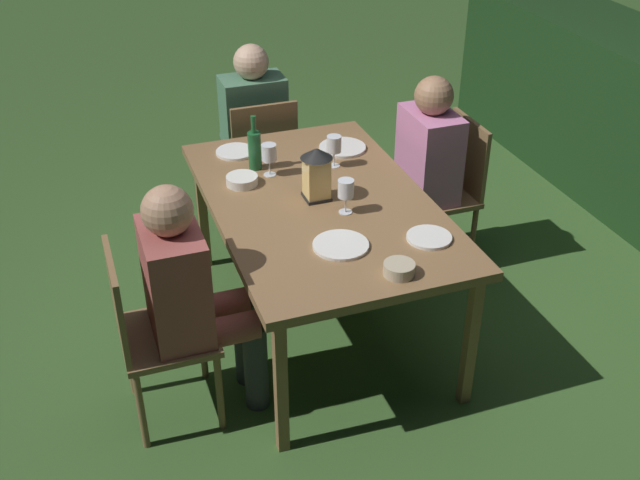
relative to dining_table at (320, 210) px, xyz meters
name	(u,v)px	position (x,y,z in m)	size (l,w,h in m)	color
ground_plane	(320,324)	(0.00, 0.00, -0.70)	(16.00, 16.00, 0.00)	#385B28
dining_table	(320,210)	(0.00, 0.00, 0.00)	(1.67, 1.02, 0.75)	olive
chair_side_right_a	(447,185)	(-0.38, 0.90, -0.21)	(0.42, 0.40, 0.87)	brown
person_in_pink	(418,167)	(-0.38, 0.71, -0.06)	(0.38, 0.47, 1.15)	#C675A3
chair_head_near	(261,157)	(-1.08, 0.00, -0.21)	(0.40, 0.42, 0.87)	brown
person_in_green	(251,122)	(-1.28, 0.00, -0.06)	(0.48, 0.38, 1.15)	#4C7A5B
chair_side_left_b	(150,329)	(0.38, -0.90, -0.21)	(0.42, 0.40, 0.87)	brown
person_in_rust	(192,292)	(0.38, -0.71, -0.06)	(0.38, 0.47, 1.15)	#9E4C47
lantern_centerpiece	(317,171)	(-0.02, -0.01, 0.20)	(0.15, 0.15, 0.27)	black
green_bottle_on_table	(255,149)	(-0.43, -0.20, 0.16)	(0.07, 0.07, 0.29)	#1E5B2D
wine_glass_a	(346,190)	(0.15, 0.07, 0.17)	(0.08, 0.08, 0.17)	silver
wine_glass_b	(269,154)	(-0.34, -0.15, 0.17)	(0.08, 0.08, 0.17)	silver
wine_glass_c	(334,145)	(-0.32, 0.19, 0.17)	(0.08, 0.08, 0.17)	silver
plate_a	(341,245)	(0.42, -0.05, 0.06)	(0.25, 0.25, 0.01)	white
plate_b	(342,148)	(-0.50, 0.31, 0.06)	(0.25, 0.25, 0.01)	white
plate_c	(429,238)	(0.49, 0.34, 0.06)	(0.20, 0.20, 0.01)	white
plate_d	(235,152)	(-0.64, -0.25, 0.06)	(0.21, 0.21, 0.01)	white
bowl_olives	(399,269)	(0.70, 0.10, 0.08)	(0.13, 0.13, 0.05)	#BCAD8E
bowl_bread	(242,180)	(-0.28, -0.31, 0.08)	(0.16, 0.16, 0.05)	silver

